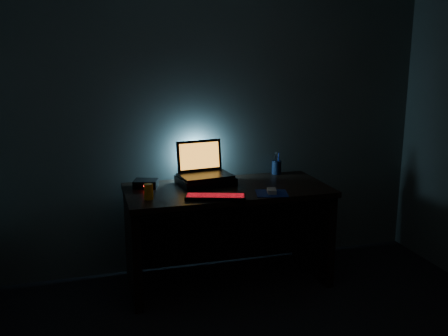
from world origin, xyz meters
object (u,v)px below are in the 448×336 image
object	(u,v)px
laptop	(203,167)
pen_cup	(276,167)
mouse	(272,191)
keyboard	(215,197)
juice_glass	(149,192)
router	(146,184)

from	to	relation	value
laptop	pen_cup	bearing A→B (deg)	2.46
mouse	keyboard	bearing A→B (deg)	-163.63
juice_glass	pen_cup	bearing A→B (deg)	21.77
keyboard	mouse	bearing A→B (deg)	19.77
laptop	pen_cup	world-z (taller)	laptop
keyboard	mouse	size ratio (longest dim) A/B	4.37
keyboard	router	xyz separation A→B (m)	(-0.42, 0.42, 0.02)
mouse	pen_cup	bearing A→B (deg)	79.85
mouse	juice_glass	size ratio (longest dim) A/B	0.93
juice_glass	router	xyz separation A→B (m)	(0.02, 0.31, -0.02)
laptop	mouse	xyz separation A→B (m)	(0.40, -0.42, -0.10)
laptop	router	xyz separation A→B (m)	(-0.44, -0.01, -0.09)
juice_glass	mouse	bearing A→B (deg)	-6.47
router	pen_cup	bearing A→B (deg)	24.80
pen_cup	mouse	bearing A→B (deg)	-114.72
mouse	router	distance (m)	0.93
keyboard	pen_cup	distance (m)	0.86
pen_cup	router	size ratio (longest dim) A/B	0.54
router	mouse	bearing A→B (deg)	-7.99
juice_glass	router	size ratio (longest dim) A/B	0.52
keyboard	juice_glass	bearing A→B (deg)	-176.05
juice_glass	router	world-z (taller)	juice_glass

